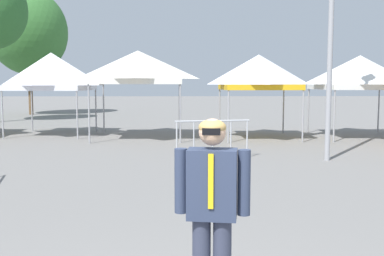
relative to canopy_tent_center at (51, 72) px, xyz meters
The scene contains 7 objects.
canopy_tent_center is the anchor object (origin of this frame).
canopy_tent_far_left 3.74m from the canopy_tent_center, 17.09° to the right, with size 3.34×3.34×3.31m.
canopy_tent_behind_left 8.23m from the canopy_tent_center, ahead, with size 2.85×2.85×3.15m.
canopy_tent_behind_right 12.13m from the canopy_tent_center, ahead, with size 3.21×3.21×3.14m.
person_foreground 15.49m from the canopy_tent_center, 69.44° to the right, with size 0.64×0.30×1.78m.
tree_behind_tents_left 13.22m from the canopy_tent_center, 111.91° to the left, with size 5.07×5.07×8.24m.
crowd_barrier_near_person 8.70m from the canopy_tent_center, 44.81° to the right, with size 2.08×0.40×1.08m.
Camera 1 is at (-0.15, -2.90, 2.07)m, focal length 41.76 mm.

